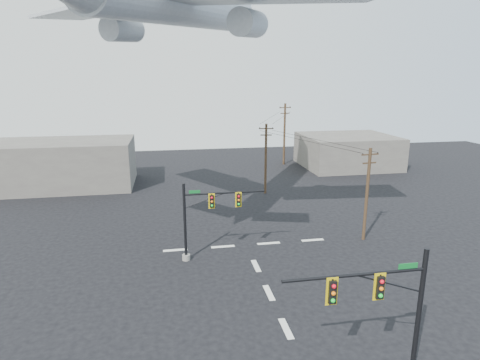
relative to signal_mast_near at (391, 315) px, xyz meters
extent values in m
plane|color=black|center=(-3.35, 4.83, -3.61)|extent=(120.00, 120.00, 0.00)
cube|color=silver|center=(-3.35, 4.83, -3.60)|extent=(0.40, 2.00, 0.01)
cube|color=silver|center=(-3.35, 8.83, -3.60)|extent=(0.40, 2.00, 0.01)
cube|color=silver|center=(-3.35, 12.83, -3.60)|extent=(0.40, 2.00, 0.01)
cube|color=silver|center=(-9.35, 16.83, -3.60)|extent=(2.00, 0.40, 0.01)
cube|color=silver|center=(-5.35, 16.83, -3.60)|extent=(2.00, 0.40, 0.01)
cube|color=silver|center=(-1.35, 16.83, -3.60)|extent=(2.00, 0.40, 0.01)
cube|color=silver|center=(2.65, 16.83, -3.60)|extent=(2.00, 0.40, 0.01)
cylinder|color=black|center=(1.44, 0.05, -0.27)|extent=(0.23, 0.23, 6.68)
cylinder|color=black|center=(-1.84, 0.05, 2.12)|extent=(6.56, 0.15, 0.15)
cylinder|color=black|center=(-0.20, 0.05, 1.54)|extent=(3.48, 0.08, 0.08)
cube|color=black|center=(-0.75, -0.10, 1.52)|extent=(0.32, 0.29, 1.05)
cube|color=gold|center=(-0.75, -0.08, 1.52)|extent=(0.52, 0.04, 1.29)
sphere|color=red|center=(-0.75, -0.26, 1.85)|extent=(0.19, 0.19, 0.19)
sphere|color=orange|center=(-0.75, -0.26, 1.52)|extent=(0.19, 0.19, 0.19)
sphere|color=#0BB324|center=(-0.75, -0.26, 1.18)|extent=(0.19, 0.19, 0.19)
cube|color=black|center=(-2.93, -0.10, 1.52)|extent=(0.32, 0.29, 1.05)
cube|color=gold|center=(-2.93, -0.08, 1.52)|extent=(0.52, 0.04, 1.29)
sphere|color=red|center=(-2.93, -0.26, 1.85)|extent=(0.19, 0.19, 0.19)
sphere|color=orange|center=(-2.93, -0.26, 1.52)|extent=(0.19, 0.19, 0.19)
sphere|color=#0BB324|center=(-2.93, -0.26, 1.18)|extent=(0.19, 0.19, 0.19)
cube|color=#0D5C22|center=(0.58, -0.01, 2.36)|extent=(0.91, 0.04, 0.25)
cylinder|color=gray|center=(-8.54, 14.83, -3.39)|extent=(0.62, 0.62, 0.45)
cylinder|color=black|center=(-8.54, 14.83, -0.49)|extent=(0.21, 0.21, 6.23)
cylinder|color=black|center=(-5.42, 14.83, 1.73)|extent=(6.25, 0.14, 0.14)
cylinder|color=black|center=(-6.98, 14.83, 1.20)|extent=(3.30, 0.07, 0.07)
cube|color=black|center=(-6.46, 14.70, 1.17)|extent=(0.30, 0.27, 0.98)
cube|color=gold|center=(-6.46, 14.72, 1.17)|extent=(0.49, 0.04, 1.20)
sphere|color=red|center=(-6.46, 14.55, 1.48)|extent=(0.18, 0.18, 0.18)
sphere|color=orange|center=(-6.46, 14.55, 1.17)|extent=(0.18, 0.18, 0.18)
sphere|color=#0BB324|center=(-6.46, 14.55, 0.86)|extent=(0.18, 0.18, 0.18)
cube|color=black|center=(-4.38, 14.70, 1.17)|extent=(0.30, 0.27, 0.98)
cube|color=gold|center=(-4.38, 14.72, 1.17)|extent=(0.49, 0.04, 1.20)
sphere|color=red|center=(-4.38, 14.55, 1.48)|extent=(0.18, 0.18, 0.18)
sphere|color=orange|center=(-4.38, 14.55, 1.17)|extent=(0.18, 0.18, 0.18)
sphere|color=#0BB324|center=(-4.38, 14.55, 0.86)|extent=(0.18, 0.18, 0.18)
cube|color=#0D5C22|center=(-7.74, 14.78, 1.96)|extent=(0.85, 0.04, 0.23)
cylinder|color=#432F1D|center=(7.15, 16.20, 0.50)|extent=(0.27, 0.27, 8.21)
cube|color=#432F1D|center=(7.15, 16.20, 4.06)|extent=(1.64, 0.34, 0.11)
cube|color=#432F1D|center=(7.15, 16.20, 3.33)|extent=(1.28, 0.29, 0.11)
cylinder|color=black|center=(6.42, 16.09, 4.15)|extent=(0.09, 0.09, 0.11)
cylinder|color=black|center=(7.15, 16.20, 4.15)|extent=(0.09, 0.09, 0.11)
cylinder|color=black|center=(7.87, 16.30, 4.15)|extent=(0.09, 0.09, 0.11)
cylinder|color=#432F1D|center=(2.04, 31.97, 0.69)|extent=(0.29, 0.29, 8.61)
cube|color=#432F1D|center=(2.04, 31.97, 4.42)|extent=(1.73, 0.41, 0.12)
cube|color=#432F1D|center=(2.04, 31.97, 3.64)|extent=(1.35, 0.35, 0.12)
cylinder|color=black|center=(1.27, 32.10, 4.51)|extent=(0.10, 0.10, 0.12)
cylinder|color=black|center=(2.04, 31.97, 4.51)|extent=(0.10, 0.10, 0.12)
cylinder|color=black|center=(2.80, 31.83, 4.51)|extent=(0.10, 0.10, 0.12)
cylinder|color=#432F1D|center=(9.09, 48.07, 1.35)|extent=(0.34, 0.34, 9.93)
cube|color=#432F1D|center=(9.09, 48.07, 5.64)|extent=(2.02, 0.54, 0.14)
cube|color=#432F1D|center=(9.09, 48.07, 4.74)|extent=(1.57, 0.45, 0.14)
cylinder|color=black|center=(8.21, 47.89, 5.75)|extent=(0.11, 0.11, 0.14)
cylinder|color=black|center=(9.09, 48.07, 5.75)|extent=(0.11, 0.11, 0.14)
cylinder|color=black|center=(9.97, 48.25, 5.75)|extent=(0.11, 0.11, 0.14)
cylinder|color=black|center=(3.84, 24.08, 4.19)|extent=(5.18, 15.78, 0.03)
cylinder|color=black|center=(4.72, 40.02, 4.98)|extent=(6.95, 16.11, 0.03)
cylinder|color=black|center=(5.34, 24.08, 4.19)|extent=(5.10, 15.78, 0.03)
cylinder|color=black|center=(6.40, 40.02, 4.98)|extent=(7.21, 16.11, 0.03)
cylinder|color=#B0B6BD|center=(-7.81, 20.48, 16.18)|extent=(15.15, 21.72, 5.09)
cone|color=#B0B6BD|center=(-0.53, 32.47, 17.06)|extent=(5.89, 6.45, 3.97)
cube|color=#B0B6BD|center=(-15.60, 23.36, 15.73)|extent=(12.52, 15.19, 0.61)
cylinder|color=#B0B6BD|center=(-12.96, 22.99, 14.31)|extent=(3.71, 4.29, 2.28)
cylinder|color=#B0B6BD|center=(-3.20, 17.07, 14.31)|extent=(3.71, 4.29, 2.28)
cube|color=slate|center=(-23.35, 39.83, -0.61)|extent=(18.00, 10.00, 6.00)
cube|color=slate|center=(18.65, 44.83, -1.11)|extent=(14.00, 12.00, 5.00)
camera|label=1|loc=(-9.51, -14.49, 10.36)|focal=30.00mm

